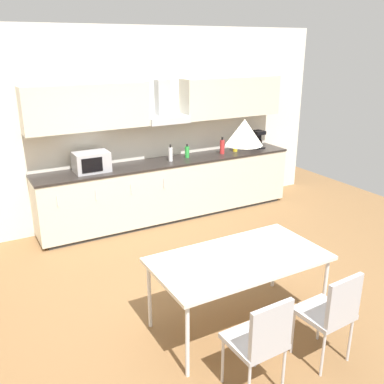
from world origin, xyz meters
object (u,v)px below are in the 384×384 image
at_px(coffee_maker, 257,139).
at_px(pendant_lamp, 244,132).
at_px(dining_table, 239,261).
at_px(bottle_red, 222,147).
at_px(chair_near_right, 332,309).
at_px(bottle_yellow, 235,144).
at_px(microwave, 91,162).
at_px(bottle_green, 187,152).
at_px(bottle_white, 171,154).
at_px(chair_near_left, 261,338).

xyz_separation_m(coffee_maker, pendant_lamp, (-2.36, -2.83, 0.84)).
relative_size(coffee_maker, dining_table, 0.18).
xyz_separation_m(bottle_red, chair_near_right, (-1.23, -3.60, -0.51)).
height_order(bottle_yellow, bottle_red, bottle_yellow).
height_order(microwave, bottle_green, microwave).
distance_m(coffee_maker, pendant_lamp, 3.78).
distance_m(bottle_green, pendant_lamp, 3.14).
distance_m(microwave, bottle_white, 1.21).
relative_size(bottle_green, chair_near_left, 0.25).
height_order(microwave, bottle_yellow, microwave).
bearing_deg(pendant_lamp, microwave, 101.05).
bearing_deg(microwave, chair_near_left, -87.15).
distance_m(coffee_maker, chair_near_right, 4.19).
bearing_deg(bottle_red, bottle_white, -179.66).
distance_m(bottle_white, bottle_red, 0.94).
distance_m(bottle_white, bottle_green, 0.33).
bearing_deg(chair_near_left, bottle_yellow, 58.22).
bearing_deg(chair_near_right, bottle_yellow, 67.45).
distance_m(microwave, bottle_green, 1.54).
relative_size(coffee_maker, chair_near_left, 0.34).
bearing_deg(dining_table, bottle_white, 76.48).
relative_size(bottle_white, dining_table, 0.16).
height_order(coffee_maker, bottle_red, coffee_maker).
relative_size(coffee_maker, bottle_green, 1.40).
bearing_deg(coffee_maker, bottle_yellow, -176.71).
distance_m(microwave, chair_near_right, 3.78).
relative_size(coffee_maker, bottle_white, 1.17).
height_order(bottle_red, pendant_lamp, pendant_lamp).
xyz_separation_m(coffee_maker, bottle_red, (-0.75, -0.05, -0.03)).
xyz_separation_m(dining_table, chair_near_right, (0.37, -0.82, -0.16)).
relative_size(bottle_white, chair_near_right, 0.29).
relative_size(microwave, bottle_white, 1.88).
distance_m(coffee_maker, bottle_yellow, 0.48).
xyz_separation_m(bottle_green, chair_near_left, (-1.36, -3.66, -0.49)).
bearing_deg(bottle_red, coffee_maker, 4.05).
distance_m(microwave, pendant_lamp, 2.98).
bearing_deg(bottle_red, microwave, 179.28).
distance_m(microwave, bottle_red, 2.15).
bearing_deg(coffee_maker, chair_near_right, -118.49).
bearing_deg(pendant_lamp, coffee_maker, 50.23).
xyz_separation_m(coffee_maker, bottle_yellow, (-0.48, -0.03, -0.03)).
xyz_separation_m(bottle_white, chair_near_left, (-1.03, -3.59, -0.50)).
height_order(bottle_yellow, chair_near_left, bottle_yellow).
bearing_deg(microwave, chair_near_right, -75.74).
bearing_deg(chair_near_left, bottle_green, 69.67).
relative_size(microwave, bottle_green, 2.24).
distance_m(microwave, coffee_maker, 2.90).
relative_size(microwave, bottle_yellow, 1.74).
bearing_deg(bottle_white, coffee_maker, 2.00).
bearing_deg(chair_near_right, dining_table, 114.49).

